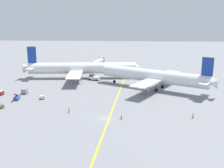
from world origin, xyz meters
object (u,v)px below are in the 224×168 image
gse_gpu_cart_small (42,97)px  ground_crew_wing_walker_right (121,116)px  ground_crew_marshaller_foreground (69,110)px  pushback_tug (94,77)px  airliner_being_pushed (153,76)px  gse_belt_loader_portside (17,97)px  gse_baggage_cart_near_cluster (1,93)px  jet_bridge (98,62)px  gse_container_dolly_flat (25,91)px  airliner_at_gate_left (82,68)px  ground_crew_ramp_agent_by_cones (193,115)px

gse_gpu_cart_small → ground_crew_wing_walker_right: 36.41m
gse_gpu_cart_small → ground_crew_marshaller_foreground: bearing=-45.8°
pushback_tug → airliner_being_pushed: bearing=-28.7°
gse_belt_loader_portside → gse_baggage_cart_near_cluster: gse_belt_loader_portside is taller
gse_gpu_cart_small → jet_bridge: 68.03m
gse_baggage_cart_near_cluster → gse_container_dolly_flat: 9.14m
gse_container_dolly_flat → ground_crew_marshaller_foreground: size_ratio=2.09×
airliner_being_pushed → ground_crew_marshaller_foreground: airliner_being_pushed is taller
airliner_at_gate_left → gse_gpu_cart_small: (-8.39, -38.58, -4.34)m
ground_crew_wing_walker_right → gse_baggage_cart_near_cluster: bearing=154.6°
airliner_at_gate_left → ground_crew_wing_walker_right: size_ratio=34.83×
airliner_at_gate_left → gse_baggage_cart_near_cluster: 43.56m
gse_container_dolly_flat → ground_crew_wing_walker_right: 48.30m
pushback_tug → gse_belt_loader_portside: 43.27m
airliner_at_gate_left → ground_crew_wing_walker_right: bearing=-68.5°
airliner_at_gate_left → gse_belt_loader_portside: size_ratio=11.92×
ground_crew_ramp_agent_by_cones → ground_crew_wing_walker_right: bearing=-173.7°
gse_baggage_cart_near_cluster → gse_gpu_cart_small: bearing=-13.8°
gse_baggage_cart_near_cluster → ground_crew_marshaller_foreground: bearing=-30.1°
ground_crew_wing_walker_right → ground_crew_marshaller_foreground: 18.00m
ground_crew_ramp_agent_by_cones → jet_bridge: jet_bridge is taller
gse_baggage_cart_near_cluster → gse_container_dolly_flat: bearing=15.9°
airliner_being_pushed → pushback_tug: size_ratio=5.65×
airliner_being_pushed → pushback_tug: (-28.38, 15.55, -4.41)m
airliner_at_gate_left → gse_belt_loader_portside: 43.90m
airliner_at_gate_left → gse_belt_loader_portside: (-17.78, -39.91, -4.31)m
jet_bridge → ground_crew_wing_walker_right: bearing=-78.6°
gse_gpu_cart_small → ground_crew_ramp_agent_by_cones: bearing=-17.3°
airliner_being_pushed → airliner_at_gate_left: bearing=150.5°
pushback_tug → ground_crew_wing_walker_right: (15.80, -53.18, -0.38)m
airliner_being_pushed → ground_crew_wing_walker_right: (-12.58, -37.63, -4.79)m
gse_belt_loader_portside → gse_gpu_cart_small: bearing=8.1°
airliner_being_pushed → ground_crew_marshaller_foreground: bearing=-132.4°
ground_crew_ramp_agent_by_cones → gse_gpu_cart_small: bearing=162.7°
pushback_tug → gse_container_dolly_flat: (-24.92, -27.20, -0.11)m
gse_container_dolly_flat → jet_bridge: size_ratio=0.15×
pushback_tug → ground_crew_wing_walker_right: 55.48m
ground_crew_wing_walker_right → ground_crew_ramp_agent_by_cones: 22.26m
ground_crew_ramp_agent_by_cones → airliner_being_pushed: bearing=105.2°
airliner_being_pushed → ground_crew_ramp_agent_by_cones: bearing=-74.8°
airliner_at_gate_left → gse_gpu_cart_small: size_ratio=24.01×
ground_crew_wing_walker_right → ground_crew_ramp_agent_by_cones: bearing=6.3°
airliner_at_gate_left → ground_crew_ramp_agent_by_cones: 71.17m
gse_belt_loader_portside → ground_crew_ramp_agent_by_cones: size_ratio=2.94×
gse_container_dolly_flat → ground_crew_ramp_agent_by_cones: (62.85, -23.55, -0.27)m
airliner_being_pushed → jet_bridge: 56.43m
airliner_at_gate_left → gse_belt_loader_portside: bearing=-114.0°
ground_crew_marshaller_foreground → ground_crew_ramp_agent_by_cones: size_ratio=0.91×
pushback_tug → gse_gpu_cart_small: 37.47m
gse_baggage_cart_near_cluster → ground_crew_marshaller_foreground: size_ratio=1.74×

